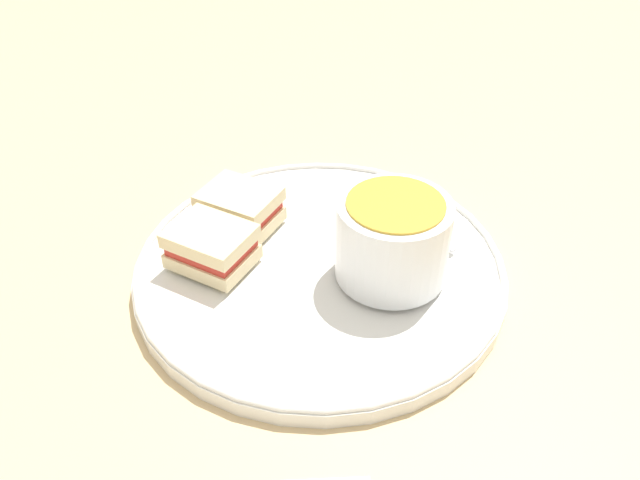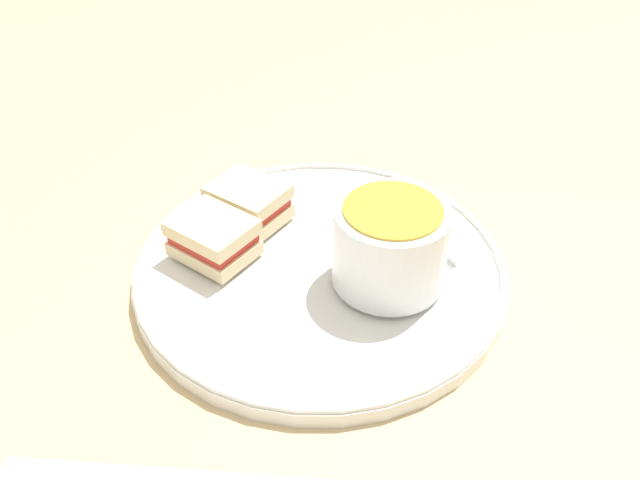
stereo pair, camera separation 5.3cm
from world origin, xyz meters
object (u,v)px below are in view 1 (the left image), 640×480
(soup_bowl, at_px, (393,239))
(sandwich_half_far, at_px, (211,246))
(spoon, at_px, (371,201))
(sandwich_half_near, at_px, (240,208))

(soup_bowl, height_order, sandwich_half_far, soup_bowl)
(spoon, bearing_deg, sandwich_half_near, 61.26)
(soup_bowl, bearing_deg, spoon, -74.80)
(soup_bowl, relative_size, spoon, 0.83)
(spoon, distance_m, sandwich_half_near, 0.13)
(soup_bowl, xyz_separation_m, spoon, (0.03, -0.10, -0.03))
(spoon, bearing_deg, sandwich_half_far, 78.68)
(spoon, height_order, sandwich_half_near, sandwich_half_near)
(sandwich_half_far, bearing_deg, spoon, -138.40)
(spoon, relative_size, sandwich_half_near, 1.40)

